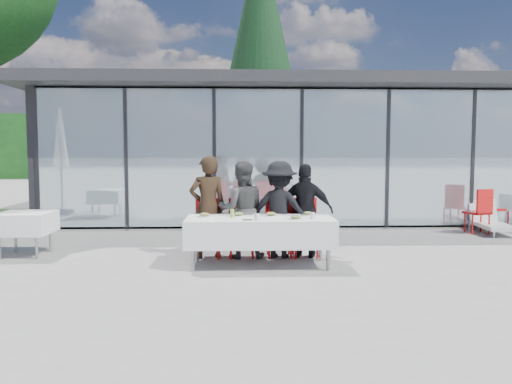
{
  "coord_description": "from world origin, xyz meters",
  "views": [
    {
      "loc": [
        -0.38,
        -7.1,
        1.74
      ],
      "look_at": [
        -0.09,
        1.2,
        1.09
      ],
      "focal_mm": 35.0,
      "sensor_mm": 36.0,
      "label": 1
    }
  ],
  "objects_px": {
    "diner_chair_b": "(242,224)",
    "plate_c": "(271,215)",
    "plate_extra": "(296,218)",
    "diner_chair_a": "(208,225)",
    "diner_b": "(242,210)",
    "diner_a": "(208,207)",
    "juice_bottle": "(232,214)",
    "folded_eyeglasses": "(247,220)",
    "diner_c": "(280,210)",
    "conifer_tree": "(260,46)",
    "spare_table_left": "(25,223)",
    "lounger": "(490,221)",
    "diner_d": "(306,211)",
    "diner_chair_c": "(279,224)",
    "diner_chair_d": "(304,224)",
    "plate_b": "(238,215)",
    "spare_chair_b": "(480,209)",
    "dining_table": "(260,231)",
    "plate_d": "(308,214)",
    "plate_a": "(204,215)",
    "spare_chair_a": "(493,205)"
  },
  "relations": [
    {
      "from": "diner_chair_b",
      "to": "plate_c",
      "type": "distance_m",
      "value": 0.78
    },
    {
      "from": "plate_c",
      "to": "plate_extra",
      "type": "distance_m",
      "value": 0.54
    },
    {
      "from": "diner_chair_a",
      "to": "diner_b",
      "type": "bearing_deg",
      "value": -12.58
    },
    {
      "from": "diner_a",
      "to": "juice_bottle",
      "type": "relative_size",
      "value": 12.51
    },
    {
      "from": "folded_eyeglasses",
      "to": "diner_chair_b",
      "type": "bearing_deg",
      "value": 94.19
    },
    {
      "from": "diner_c",
      "to": "conifer_tree",
      "type": "distance_m",
      "value": 12.97
    },
    {
      "from": "diner_chair_b",
      "to": "spare_table_left",
      "type": "relative_size",
      "value": 1.13
    },
    {
      "from": "diner_a",
      "to": "diner_chair_b",
      "type": "height_order",
      "value": "diner_a"
    },
    {
      "from": "diner_b",
      "to": "plate_c",
      "type": "bearing_deg",
      "value": 133.6
    },
    {
      "from": "diner_b",
      "to": "lounger",
      "type": "relative_size",
      "value": 1.17
    },
    {
      "from": "diner_a",
      "to": "diner_d",
      "type": "relative_size",
      "value": 1.09
    },
    {
      "from": "diner_chair_c",
      "to": "lounger",
      "type": "xyz_separation_m",
      "value": [
        4.83,
        2.33,
        -0.28
      ]
    },
    {
      "from": "plate_c",
      "to": "diner_b",
      "type": "bearing_deg",
      "value": 134.43
    },
    {
      "from": "diner_chair_d",
      "to": "plate_b",
      "type": "distance_m",
      "value": 1.28
    },
    {
      "from": "spare_table_left",
      "to": "diner_chair_c",
      "type": "bearing_deg",
      "value": -2.13
    },
    {
      "from": "diner_d",
      "to": "plate_b",
      "type": "bearing_deg",
      "value": 38.74
    },
    {
      "from": "spare_chair_b",
      "to": "diner_chair_d",
      "type": "bearing_deg",
      "value": -152.49
    },
    {
      "from": "diner_chair_d",
      "to": "lounger",
      "type": "height_order",
      "value": "diner_chair_d"
    },
    {
      "from": "lounger",
      "to": "plate_c",
      "type": "bearing_deg",
      "value": -149.72
    },
    {
      "from": "spare_table_left",
      "to": "spare_chair_b",
      "type": "distance_m",
      "value": 9.02
    },
    {
      "from": "diner_chair_c",
      "to": "diner_chair_d",
      "type": "xyz_separation_m",
      "value": [
        0.43,
        0.0,
        0.0
      ]
    },
    {
      "from": "diner_b",
      "to": "plate_c",
      "type": "height_order",
      "value": "diner_b"
    },
    {
      "from": "dining_table",
      "to": "diner_b",
      "type": "distance_m",
      "value": 0.73
    },
    {
      "from": "plate_d",
      "to": "diner_d",
      "type": "bearing_deg",
      "value": 87.15
    },
    {
      "from": "diner_chair_b",
      "to": "diner_chair_d",
      "type": "distance_m",
      "value": 1.06
    },
    {
      "from": "plate_d",
      "to": "plate_extra",
      "type": "distance_m",
      "value": 0.53
    },
    {
      "from": "diner_a",
      "to": "diner_chair_d",
      "type": "distance_m",
      "value": 1.66
    },
    {
      "from": "dining_table",
      "to": "plate_a",
      "type": "height_order",
      "value": "plate_a"
    },
    {
      "from": "lounger",
      "to": "diner_d",
      "type": "bearing_deg",
      "value": -150.82
    },
    {
      "from": "diner_a",
      "to": "folded_eyeglasses",
      "type": "relative_size",
      "value": 12.11
    },
    {
      "from": "spare_table_left",
      "to": "diner_d",
      "type": "bearing_deg",
      "value": -3.45
    },
    {
      "from": "plate_c",
      "to": "lounger",
      "type": "relative_size",
      "value": 0.18
    },
    {
      "from": "folded_eyeglasses",
      "to": "plate_extra",
      "type": "bearing_deg",
      "value": 3.54
    },
    {
      "from": "diner_chair_b",
      "to": "lounger",
      "type": "distance_m",
      "value": 5.94
    },
    {
      "from": "diner_d",
      "to": "plate_d",
      "type": "distance_m",
      "value": 0.42
    },
    {
      "from": "plate_d",
      "to": "juice_bottle",
      "type": "xyz_separation_m",
      "value": [
        -1.19,
        -0.23,
        0.04
      ]
    },
    {
      "from": "diner_chair_d",
      "to": "dining_table",
      "type": "bearing_deg",
      "value": -136.51
    },
    {
      "from": "plate_d",
      "to": "juice_bottle",
      "type": "relative_size",
      "value": 1.78
    },
    {
      "from": "diner_chair_c",
      "to": "plate_extra",
      "type": "height_order",
      "value": "diner_chair_c"
    },
    {
      "from": "diner_c",
      "to": "plate_b",
      "type": "bearing_deg",
      "value": 50.55
    },
    {
      "from": "diner_chair_d",
      "to": "juice_bottle",
      "type": "xyz_separation_m",
      "value": [
        -1.21,
        -0.77,
        0.28
      ]
    },
    {
      "from": "plate_a",
      "to": "plate_extra",
      "type": "xyz_separation_m",
      "value": [
        1.38,
        -0.36,
        0.0
      ]
    },
    {
      "from": "conifer_tree",
      "to": "dining_table",
      "type": "bearing_deg",
      "value": -92.54
    },
    {
      "from": "plate_b",
      "to": "spare_chair_a",
      "type": "xyz_separation_m",
      "value": [
        5.95,
        3.61,
        -0.24
      ]
    },
    {
      "from": "dining_table",
      "to": "plate_d",
      "type": "bearing_deg",
      "value": 15.14
    },
    {
      "from": "spare_chair_b",
      "to": "conifer_tree",
      "type": "bearing_deg",
      "value": 114.1
    },
    {
      "from": "spare_chair_a",
      "to": "diner_d",
      "type": "bearing_deg",
      "value": -146.88
    },
    {
      "from": "juice_bottle",
      "to": "spare_table_left",
      "type": "bearing_deg",
      "value": 165.14
    },
    {
      "from": "diner_chair_a",
      "to": "lounger",
      "type": "height_order",
      "value": "diner_chair_a"
    },
    {
      "from": "diner_d",
      "to": "plate_d",
      "type": "bearing_deg",
      "value": 103.46
    }
  ]
}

